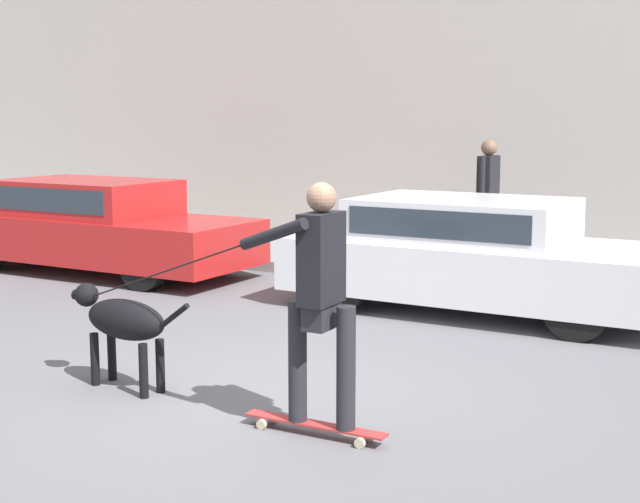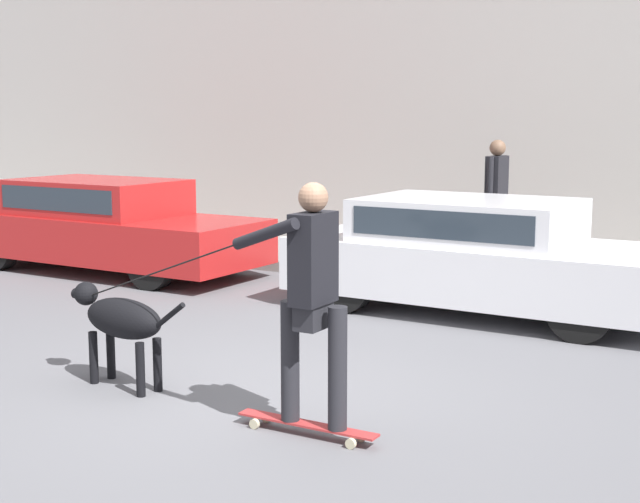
{
  "view_description": "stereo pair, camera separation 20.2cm",
  "coord_description": "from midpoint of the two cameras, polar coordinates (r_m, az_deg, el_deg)",
  "views": [
    {
      "loc": [
        3.43,
        -5.6,
        2.13
      ],
      "look_at": [
        -0.17,
        1.28,
        0.95
      ],
      "focal_mm": 50.0,
      "sensor_mm": 36.0,
      "label": 1
    },
    {
      "loc": [
        3.61,
        -5.51,
        2.13
      ],
      "look_at": [
        -0.17,
        1.28,
        0.95
      ],
      "focal_mm": 50.0,
      "sensor_mm": 36.0,
      "label": 2
    }
  ],
  "objects": [
    {
      "name": "sidewalk_curb",
      "position": [
        12.23,
        10.48,
        -1.19
      ],
      "size": [
        30.0,
        2.35,
        0.14
      ],
      "color": "gray",
      "rests_on": "ground_plane"
    },
    {
      "name": "pedestrian_with_bag",
      "position": [
        11.85,
        10.25,
        3.48
      ],
      "size": [
        0.21,
        0.65,
        1.69
      ],
      "rotation": [
        0.0,
        0.0,
        -0.07
      ],
      "color": "#3D4760",
      "rests_on": "sidewalk_curb"
    },
    {
      "name": "parked_car_1",
      "position": [
        9.89,
        9.19,
        -0.27
      ],
      "size": [
        4.21,
        1.9,
        1.24
      ],
      "rotation": [
        0.0,
        0.0,
        -0.03
      ],
      "color": "black",
      "rests_on": "ground_plane"
    },
    {
      "name": "back_wall",
      "position": [
        13.35,
        12.46,
        8.87
      ],
      "size": [
        32.0,
        0.3,
        4.46
      ],
      "color": "#B2ADA8",
      "rests_on": "ground_plane"
    },
    {
      "name": "ground_plane",
      "position": [
        6.91,
        -4.58,
        -9.35
      ],
      "size": [
        36.0,
        36.0,
        0.0
      ],
      "primitive_type": "plane",
      "color": "slate"
    },
    {
      "name": "dog",
      "position": [
        7.19,
        -13.3,
        -4.36
      ],
      "size": [
        1.28,
        0.43,
        0.8
      ],
      "rotation": [
        0.0,
        0.0,
        2.99
      ],
      "color": "black",
      "rests_on": "ground_plane"
    },
    {
      "name": "parked_car_0",
      "position": [
        12.65,
        -14.65,
        1.51
      ],
      "size": [
        4.62,
        1.82,
        1.27
      ],
      "rotation": [
        0.0,
        0.0,
        -0.03
      ],
      "color": "black",
      "rests_on": "ground_plane"
    },
    {
      "name": "skateboarder",
      "position": [
        5.86,
        -1.02,
        -2.69
      ],
      "size": [
        2.78,
        0.57,
        1.71
      ],
      "rotation": [
        0.0,
        0.0,
        3.13
      ],
      "color": "beige",
      "rests_on": "ground_plane"
    }
  ]
}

